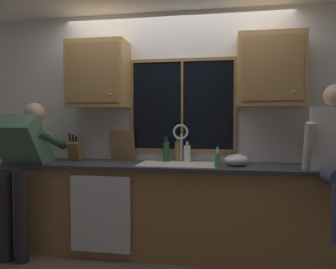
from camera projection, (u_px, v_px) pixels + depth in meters
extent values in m
cube|color=silver|center=(176.00, 128.00, 3.68)|extent=(5.91, 0.12, 2.55)
cube|color=black|center=(182.00, 105.00, 3.59)|extent=(1.10, 0.02, 0.95)
cube|color=olive|center=(182.00, 60.00, 3.55)|extent=(1.17, 0.02, 0.04)
cube|color=olive|center=(182.00, 150.00, 3.60)|extent=(1.17, 0.02, 0.04)
cube|color=olive|center=(132.00, 106.00, 3.67)|extent=(0.04, 0.02, 0.95)
cube|color=olive|center=(235.00, 105.00, 3.48)|extent=(0.03, 0.02, 0.95)
cube|color=olive|center=(182.00, 105.00, 3.57)|extent=(0.02, 0.02, 0.95)
cube|color=#A07744|center=(171.00, 210.00, 3.37)|extent=(3.51, 0.58, 0.88)
cube|color=#38383D|center=(170.00, 166.00, 3.33)|extent=(3.57, 0.62, 0.04)
cube|color=white|center=(100.00, 214.00, 3.16)|extent=(0.60, 0.02, 0.74)
cube|color=#B2844C|center=(98.00, 75.00, 3.57)|extent=(0.64, 0.33, 0.72)
cube|color=#9D7443|center=(92.00, 72.00, 3.40)|extent=(0.56, 0.01, 0.62)
sphere|color=#B2B2B7|center=(110.00, 94.00, 3.37)|extent=(0.02, 0.02, 0.02)
cube|color=#B2844C|center=(270.00, 70.00, 3.26)|extent=(0.64, 0.33, 0.72)
cube|color=#9D7443|center=(273.00, 68.00, 3.09)|extent=(0.56, 0.01, 0.62)
sphere|color=#B2B2B7|center=(294.00, 92.00, 3.06)|extent=(0.02, 0.02, 0.02)
cube|color=white|center=(178.00, 165.00, 3.32)|extent=(0.80, 0.46, 0.02)
cube|color=beige|center=(159.00, 174.00, 3.36)|extent=(0.36, 0.42, 0.20)
cube|color=beige|center=(198.00, 175.00, 3.29)|extent=(0.36, 0.42, 0.20)
cube|color=white|center=(178.00, 175.00, 3.33)|extent=(0.04, 0.42, 0.20)
cylinder|color=silver|center=(181.00, 148.00, 3.53)|extent=(0.03, 0.03, 0.30)
torus|color=silver|center=(181.00, 132.00, 3.47)|extent=(0.16, 0.02, 0.16)
cylinder|color=silver|center=(189.00, 157.00, 3.52)|extent=(0.03, 0.03, 0.09)
cylinder|color=#262628|center=(6.00, 216.00, 3.17)|extent=(0.13, 0.13, 0.88)
cylinder|color=#262628|center=(22.00, 217.00, 3.14)|extent=(0.13, 0.13, 0.88)
cube|color=#4C7259|center=(23.00, 145.00, 3.29)|extent=(0.44, 0.51, 0.60)
sphere|color=beige|center=(35.00, 113.00, 3.49)|extent=(0.21, 0.21, 0.21)
cylinder|color=#4C7259|center=(14.00, 138.00, 3.50)|extent=(0.09, 0.52, 0.26)
cylinder|color=#4C7259|center=(52.00, 139.00, 3.43)|extent=(0.09, 0.52, 0.26)
cylinder|color=#384260|center=(331.00, 176.00, 2.71)|extent=(0.14, 0.43, 0.16)
cube|color=beige|center=(334.00, 139.00, 2.90)|extent=(0.43, 0.26, 0.56)
sphere|color=beige|center=(335.00, 96.00, 2.88)|extent=(0.20, 0.20, 0.20)
cylinder|color=beige|center=(308.00, 148.00, 2.90)|extent=(0.08, 0.20, 0.47)
cube|color=olive|center=(75.00, 151.00, 3.62)|extent=(0.12, 0.18, 0.25)
cylinder|color=black|center=(70.00, 137.00, 3.56)|extent=(0.02, 0.05, 0.09)
cylinder|color=black|center=(73.00, 138.00, 3.56)|extent=(0.02, 0.04, 0.08)
cylinder|color=black|center=(76.00, 139.00, 3.56)|extent=(0.02, 0.04, 0.06)
cube|color=#997047|center=(122.00, 145.00, 3.64)|extent=(0.28, 0.09, 0.34)
ellipsoid|color=silver|center=(237.00, 160.00, 3.20)|extent=(0.24, 0.24, 0.12)
cylinder|color=#59A566|center=(217.00, 160.00, 3.06)|extent=(0.06, 0.06, 0.14)
cylinder|color=silver|center=(217.00, 150.00, 3.06)|extent=(0.02, 0.02, 0.04)
cylinder|color=silver|center=(217.00, 148.00, 3.04)|extent=(0.01, 0.04, 0.01)
cylinder|color=silver|center=(187.00, 154.00, 3.48)|extent=(0.07, 0.07, 0.17)
cylinder|color=#B3AFA7|center=(187.00, 144.00, 3.47)|extent=(0.03, 0.03, 0.04)
cylinder|color=black|center=(187.00, 141.00, 3.47)|extent=(0.04, 0.04, 0.01)
cylinder|color=#1E592D|center=(166.00, 152.00, 3.52)|extent=(0.07, 0.07, 0.21)
cylinder|color=#184724|center=(166.00, 140.00, 3.52)|extent=(0.03, 0.03, 0.05)
cylinder|color=black|center=(166.00, 137.00, 3.52)|extent=(0.03, 0.03, 0.01)
cylinder|color=olive|center=(178.00, 151.00, 3.55)|extent=(0.06, 0.06, 0.21)
cylinder|color=brown|center=(178.00, 139.00, 3.54)|extent=(0.03, 0.03, 0.05)
cylinder|color=black|center=(178.00, 136.00, 3.54)|extent=(0.03, 0.03, 0.01)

